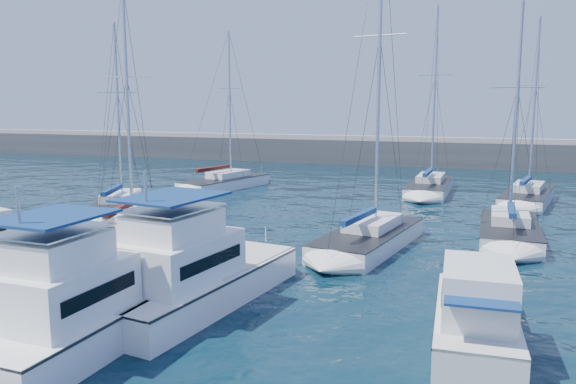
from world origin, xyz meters
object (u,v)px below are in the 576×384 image
(motor_yacht_port_inner, at_px, (79,310))
(sailboat_mid_d, at_px, (369,238))
(sailboat_back_a, at_px, (225,183))
(sailboat_back_b, at_px, (430,187))
(motor_yacht_stbd_inner, at_px, (190,276))
(sailboat_mid_e, at_px, (509,231))
(sailboat_back_c, at_px, (527,197))
(sailboat_mid_b, at_px, (129,230))
(sailboat_mid_a, at_px, (119,208))
(motor_yacht_stbd_outer, at_px, (476,319))

(motor_yacht_port_inner, height_order, sailboat_mid_d, sailboat_mid_d)
(motor_yacht_port_inner, relative_size, sailboat_back_a, 0.61)
(sailboat_back_b, bearing_deg, sailboat_mid_d, -92.35)
(sailboat_back_a, bearing_deg, motor_yacht_stbd_inner, -52.26)
(sailboat_back_a, bearing_deg, sailboat_mid_d, -30.80)
(sailboat_mid_e, relative_size, sailboat_back_a, 0.94)
(sailboat_mid_e, relative_size, sailboat_back_c, 0.94)
(sailboat_mid_b, bearing_deg, sailboat_mid_e, 2.12)
(sailboat_back_a, bearing_deg, sailboat_mid_a, -81.49)
(sailboat_mid_a, height_order, sailboat_mid_b, sailboat_mid_b)
(motor_yacht_port_inner, bearing_deg, sailboat_back_c, 67.00)
(motor_yacht_stbd_outer, relative_size, sailboat_mid_e, 0.52)
(motor_yacht_stbd_inner, bearing_deg, sailboat_back_c, 72.24)
(sailboat_mid_a, relative_size, sailboat_back_c, 0.93)
(motor_yacht_stbd_inner, bearing_deg, sailboat_mid_b, 144.19)
(sailboat_mid_a, bearing_deg, sailboat_mid_b, -69.94)
(sailboat_back_b, distance_m, sailboat_back_c, 7.98)
(sailboat_mid_e, xyz_separation_m, sailboat_back_c, (1.79, 12.66, 0.01))
(sailboat_back_b, bearing_deg, sailboat_back_c, -20.56)
(motor_yacht_stbd_outer, distance_m, sailboat_mid_d, 12.30)
(sailboat_back_b, xyz_separation_m, sailboat_back_c, (7.39, -3.02, -0.01))
(sailboat_mid_d, xyz_separation_m, sailboat_mid_e, (7.01, 4.17, -0.04))
(sailboat_mid_a, xyz_separation_m, sailboat_mid_e, (24.62, 1.01, 0.00))
(sailboat_back_a, xyz_separation_m, sailboat_back_c, (24.89, 0.28, 0.00))
(motor_yacht_port_inner, xyz_separation_m, sailboat_back_b, (7.70, 34.65, -0.62))
(sailboat_back_c, bearing_deg, sailboat_mid_e, -87.18)
(sailboat_mid_a, bearing_deg, sailboat_back_a, 64.20)
(motor_yacht_stbd_outer, xyz_separation_m, sailboat_back_a, (-21.46, 27.61, -0.44))
(motor_yacht_stbd_outer, height_order, sailboat_mid_d, sailboat_mid_d)
(sailboat_mid_e, bearing_deg, motor_yacht_stbd_outer, -95.23)
(sailboat_mid_b, xyz_separation_m, sailboat_back_b, (14.48, 22.23, 0.00))
(sailboat_mid_b, xyz_separation_m, sailboat_back_a, (-3.02, 18.93, -0.01))
(motor_yacht_port_inner, relative_size, sailboat_back_c, 0.60)
(sailboat_mid_a, relative_size, sailboat_back_a, 0.93)
(motor_yacht_stbd_outer, relative_size, sailboat_back_b, 0.43)
(sailboat_mid_d, bearing_deg, motor_yacht_port_inner, -102.72)
(sailboat_mid_b, bearing_deg, sailboat_back_b, 40.98)
(sailboat_mid_e, bearing_deg, sailboat_mid_a, -176.72)
(sailboat_mid_a, bearing_deg, motor_yacht_stbd_inner, -66.07)
(sailboat_mid_e, bearing_deg, sailboat_mid_b, -161.00)
(motor_yacht_stbd_outer, relative_size, sailboat_back_c, 0.49)
(sailboat_mid_e, bearing_deg, sailboat_back_b, 110.57)
(sailboat_mid_b, relative_size, sailboat_mid_e, 1.07)
(sailboat_mid_e, distance_m, sailboat_back_a, 26.20)
(motor_yacht_stbd_outer, bearing_deg, sailboat_back_b, 95.16)
(sailboat_mid_b, distance_m, sailboat_back_b, 26.53)
(sailboat_back_c, bearing_deg, motor_yacht_stbd_inner, -105.47)
(sailboat_mid_b, relative_size, sailboat_mid_d, 0.81)
(motor_yacht_port_inner, relative_size, sailboat_mid_b, 0.60)
(motor_yacht_port_inner, bearing_deg, sailboat_mid_d, 69.46)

